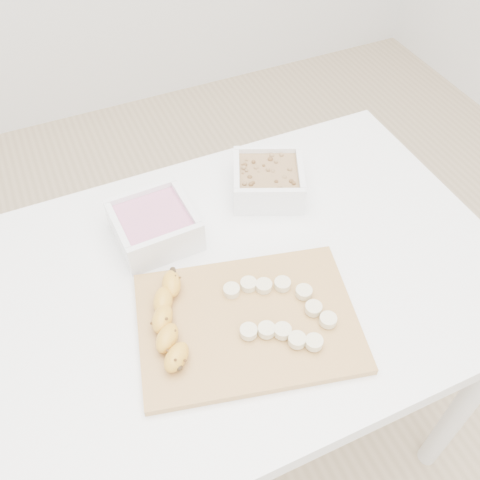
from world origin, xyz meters
name	(u,v)px	position (x,y,z in m)	size (l,w,h in m)	color
ground	(244,427)	(0.00, 0.00, 0.00)	(3.50, 3.50, 0.00)	#C6AD89
table	(246,300)	(0.00, 0.00, 0.65)	(1.00, 0.70, 0.75)	white
bowl_yogurt	(154,225)	(-0.13, 0.15, 0.79)	(0.16, 0.16, 0.07)	white
bowl_granola	(268,180)	(0.13, 0.18, 0.78)	(0.19, 0.19, 0.07)	white
cutting_board	(248,322)	(-0.05, -0.11, 0.76)	(0.38, 0.27, 0.01)	#B98646
banana	(170,321)	(-0.17, -0.07, 0.78)	(0.05, 0.20, 0.03)	gold
banana_slices	(281,311)	(0.01, -0.12, 0.77)	(0.16, 0.19, 0.02)	beige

